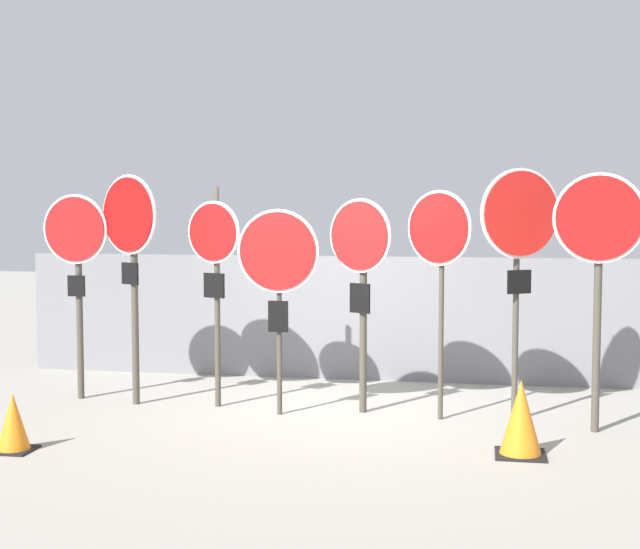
# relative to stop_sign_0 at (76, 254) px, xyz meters

# --- Properties ---
(ground_plane) EXTENTS (40.00, 40.00, 0.00)m
(ground_plane) POSITION_rel_stop_sign_0_xyz_m (2.89, -0.18, -1.70)
(ground_plane) COLOR gray
(fence_back) EXTENTS (8.69, 0.12, 1.61)m
(fence_back) POSITION_rel_stop_sign_0_xyz_m (2.89, 1.82, -0.90)
(fence_back) COLOR slate
(fence_back) RESTS_ON ground
(stop_sign_0) EXTENTS (0.80, 0.15, 2.39)m
(stop_sign_0) POSITION_rel_stop_sign_0_xyz_m (0.00, 0.00, 0.00)
(stop_sign_0) COLOR #474238
(stop_sign_0) RESTS_ON ground
(stop_sign_1) EXTENTS (0.80, 0.45, 2.61)m
(stop_sign_1) POSITION_rel_stop_sign_0_xyz_m (0.73, -0.17, 0.16)
(stop_sign_1) COLOR #474238
(stop_sign_1) RESTS_ON ground
(stop_sign_2) EXTENTS (0.66, 0.27, 2.47)m
(stop_sign_2) POSITION_rel_stop_sign_0_xyz_m (1.70, -0.11, 0.00)
(stop_sign_2) COLOR #474238
(stop_sign_2) RESTS_ON ground
(stop_sign_3) EXTENTS (0.89, 0.12, 2.22)m
(stop_sign_3) POSITION_rel_stop_sign_0_xyz_m (2.48, -0.38, -0.06)
(stop_sign_3) COLOR #474238
(stop_sign_3) RESTS_ON ground
(stop_sign_4) EXTENTS (0.72, 0.40, 2.33)m
(stop_sign_4) POSITION_rel_stop_sign_0_xyz_m (3.34, -0.11, -0.06)
(stop_sign_4) COLOR #474238
(stop_sign_4) RESTS_ON ground
(stop_sign_5) EXTENTS (0.68, 0.43, 2.42)m
(stop_sign_5) POSITION_rel_stop_sign_0_xyz_m (4.18, -0.29, 0.15)
(stop_sign_5) COLOR #474238
(stop_sign_5) RESTS_ON ground
(stop_sign_6) EXTENTS (0.81, 0.50, 2.64)m
(stop_sign_6) POSITION_rel_stop_sign_0_xyz_m (5.00, -0.21, 0.26)
(stop_sign_6) COLOR #474238
(stop_sign_6) RESTS_ON ground
(stop_sign_7) EXTENTS (0.88, 0.20, 2.58)m
(stop_sign_7) POSITION_rel_stop_sign_0_xyz_m (5.75, -0.55, 0.16)
(stop_sign_7) COLOR #474238
(stop_sign_7) RESTS_ON ground
(traffic_cone_0) EXTENTS (0.36, 0.36, 0.54)m
(traffic_cone_0) POSITION_rel_stop_sign_0_xyz_m (0.41, -2.21, -1.44)
(traffic_cone_0) COLOR black
(traffic_cone_0) RESTS_ON ground
(traffic_cone_1) EXTENTS (0.45, 0.45, 0.69)m
(traffic_cone_1) POSITION_rel_stop_sign_0_xyz_m (4.99, -1.52, -1.36)
(traffic_cone_1) COLOR black
(traffic_cone_1) RESTS_ON ground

